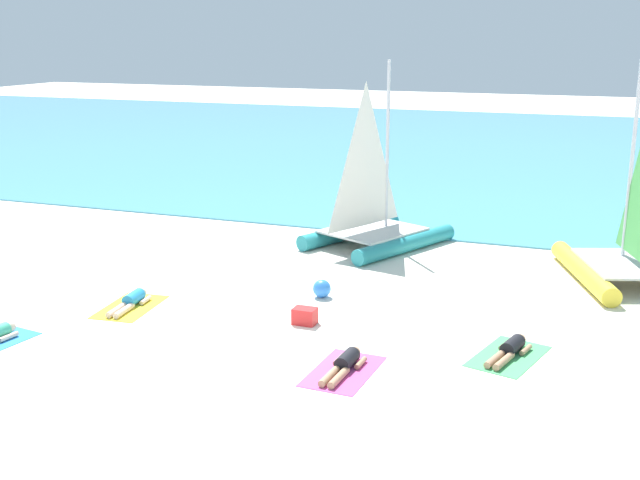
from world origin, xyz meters
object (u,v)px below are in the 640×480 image
at_px(towel_center_right, 343,371).
at_px(towel_rightmost, 508,356).
at_px(sunbather_rightmost, 510,349).
at_px(towel_center_left, 130,307).
at_px(sunbather_center_left, 131,301).
at_px(sailboat_teal, 374,220).
at_px(sunbather_center_right, 345,364).
at_px(sailboat_yellow, 631,251).
at_px(cooler_box, 305,316).
at_px(beach_ball, 322,289).

xyz_separation_m(towel_center_right, towel_rightmost, (2.81, 1.82, 0.00)).
relative_size(towel_rightmost, sunbather_rightmost, 1.22).
xyz_separation_m(towel_center_left, towel_rightmost, (8.62, 0.14, 0.00)).
height_order(towel_center_left, sunbather_center_left, sunbather_center_left).
height_order(sailboat_teal, towel_center_left, sailboat_teal).
bearing_deg(sunbather_center_right, sunbather_rightmost, 35.46).
relative_size(sailboat_yellow, sunbather_rightmost, 3.57).
relative_size(sailboat_teal, sunbather_center_left, 3.45).
xyz_separation_m(sunbather_center_left, sunbather_center_right, (5.81, -1.68, 0.00)).
bearing_deg(sunbather_center_right, cooler_box, 131.10).
height_order(towel_center_left, sunbather_rightmost, sunbather_rightmost).
relative_size(towel_center_right, sunbather_center_right, 1.21).
bearing_deg(towel_rightmost, sailboat_teal, 124.73).
xyz_separation_m(sunbather_center_right, sunbather_rightmost, (2.82, 1.82, 0.00)).
relative_size(sailboat_teal, towel_center_right, 2.85).
relative_size(sailboat_yellow, towel_center_right, 2.92).
distance_m(sunbather_center_left, towel_rightmost, 8.62).
bearing_deg(towel_center_right, sunbather_center_left, 163.29).
bearing_deg(sailboat_yellow, sailboat_teal, 151.13).
bearing_deg(beach_ball, sunbather_center_left, -151.08).
bearing_deg(beach_ball, sunbather_center_right, -63.84).
bearing_deg(sunbather_center_left, sailboat_yellow, 23.51).
height_order(sailboat_yellow, sunbather_center_right, sailboat_yellow).
bearing_deg(cooler_box, sailboat_teal, 93.97).
distance_m(towel_center_right, cooler_box, 2.65).
bearing_deg(sailboat_teal, beach_ball, -63.59).
bearing_deg(towel_rightmost, sailboat_yellow, 69.71).
distance_m(beach_ball, cooler_box, 1.84).
height_order(sailboat_teal, sunbather_rightmost, sailboat_teal).
bearing_deg(towel_center_right, sailboat_teal, 103.18).
xyz_separation_m(sunbather_rightmost, beach_ball, (-4.71, 2.03, 0.09)).
distance_m(sunbather_center_right, towel_rightmost, 3.31).
relative_size(towel_center_left, towel_rightmost, 1.00).
relative_size(towel_center_left, cooler_box, 3.80).
xyz_separation_m(towel_center_left, cooler_box, (4.20, 0.42, 0.17)).
height_order(sunbather_center_left, cooler_box, cooler_box).
height_order(towel_rightmost, sunbather_rightmost, sunbather_rightmost).
height_order(sunbather_center_left, sunbather_rightmost, same).
distance_m(towel_center_left, sunbather_center_left, 0.14).
distance_m(sailboat_yellow, towel_center_right, 9.29).
bearing_deg(towel_rightmost, beach_ball, 156.00).
bearing_deg(towel_center_right, towel_center_left, 163.88).
distance_m(sailboat_teal, sailboat_yellow, 7.18).
relative_size(sailboat_teal, sunbather_rightmost, 3.49).
distance_m(towel_center_right, sunbather_rightmost, 3.40).
bearing_deg(cooler_box, sailboat_yellow, 40.66).
distance_m(sunbather_rightmost, beach_ball, 5.13).
bearing_deg(sunbather_rightmost, sailboat_teal, 139.50).
bearing_deg(towel_rightmost, sunbather_rightmost, 75.56).
distance_m(towel_center_left, sunbather_rightmost, 8.64).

